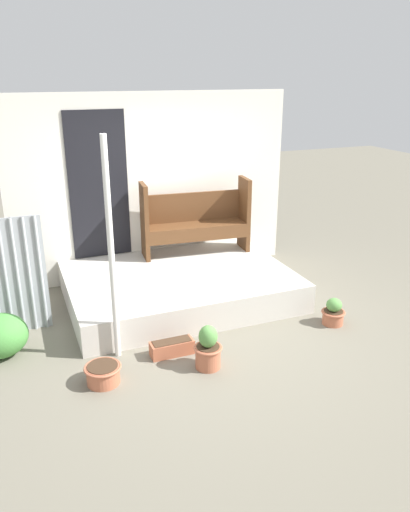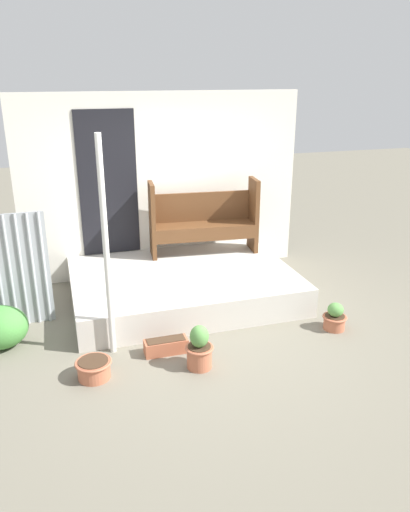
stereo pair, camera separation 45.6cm
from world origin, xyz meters
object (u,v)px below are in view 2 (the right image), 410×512
object	(u,v)px
support_post	(106,251)
shrub_by_fence	(0,327)
planter_box_rect	(166,346)
flower_pot_right	(335,318)
bench	(203,218)
flower_pot_left	(94,368)
flower_pot_middle	(199,349)

from	to	relation	value
support_post	shrub_by_fence	world-z (taller)	support_post
planter_box_rect	support_post	bearing A→B (deg)	159.75
flower_pot_right	planter_box_rect	size ratio (longest dim) A/B	0.71
support_post	planter_box_rect	world-z (taller)	support_post
bench	flower_pot_left	bearing A→B (deg)	-123.72
flower_pot_middle	shrub_by_fence	xyz separation A→B (m)	(-1.96, 1.02, 0.03)
planter_box_rect	shrub_by_fence	distance (m)	1.82
planter_box_rect	flower_pot_middle	bearing A→B (deg)	-54.30
planter_box_rect	shrub_by_fence	size ratio (longest dim) A/B	0.77
support_post	flower_pot_right	distance (m)	2.75
flower_pot_left	flower_pot_middle	distance (m)	1.06
flower_pot_left	planter_box_rect	size ratio (longest dim) A/B	0.78
flower_pot_right	planter_box_rect	world-z (taller)	flower_pot_right
flower_pot_left	planter_box_rect	bearing A→B (deg)	17.48
support_post	bench	bearing A→B (deg)	48.58
flower_pot_left	bench	bearing A→B (deg)	50.86
bench	planter_box_rect	distance (m)	2.35
bench	planter_box_rect	size ratio (longest dim) A/B	3.35
flower_pot_middle	flower_pot_right	size ratio (longest dim) A/B	1.42
bench	planter_box_rect	xyz separation A→B (m)	(-1.01, -1.96, -0.81)
flower_pot_right	flower_pot_middle	bearing A→B (deg)	-169.86
flower_pot_right	bench	bearing A→B (deg)	116.22
flower_pot_middle	planter_box_rect	distance (m)	0.47
support_post	flower_pot_middle	world-z (taller)	support_post
support_post	bench	xyz separation A→B (m)	(1.55, 1.76, -0.27)
shrub_by_fence	planter_box_rect	bearing A→B (deg)	-21.14
support_post	flower_pot_left	world-z (taller)	support_post
flower_pot_middle	flower_pot_right	distance (m)	1.77
flower_pot_right	flower_pot_left	bearing A→B (deg)	-176.12
bench	flower_pot_right	xyz separation A→B (m)	(0.99, -2.01, -0.74)
support_post	shrub_by_fence	xyz separation A→B (m)	(-1.15, 0.46, -0.92)
flower_pot_middle	support_post	bearing A→B (deg)	144.81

